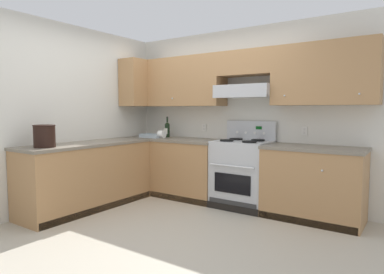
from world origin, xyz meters
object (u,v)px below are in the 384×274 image
object	(u,v)px
wine_bottle	(167,129)
paper_towel_roll	(162,134)
stove	(242,173)
bucket	(44,136)
bowl	(151,136)

from	to	relation	value
wine_bottle	paper_towel_roll	distance (m)	0.20
stove	bucket	size ratio (longest dim) A/B	4.41
bowl	bucket	size ratio (longest dim) A/B	1.35
stove	wine_bottle	size ratio (longest dim) A/B	3.55
paper_towel_roll	wine_bottle	bearing A→B (deg)	100.27
bowl	paper_towel_roll	size ratio (longest dim) A/B	3.10
wine_bottle	bucket	world-z (taller)	wine_bottle
wine_bottle	paper_towel_roll	bearing A→B (deg)	-79.73
wine_bottle	bowl	distance (m)	0.29
bowl	bucket	xyz separation A→B (m)	(-0.12, -1.81, 0.12)
bucket	paper_towel_roll	bearing A→B (deg)	79.97
stove	bucket	xyz separation A→B (m)	(-1.70, -1.91, 0.57)
stove	wine_bottle	xyz separation A→B (m)	(-1.41, 0.10, 0.57)
wine_bottle	bucket	distance (m)	2.03
stove	bucket	bearing A→B (deg)	-131.75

